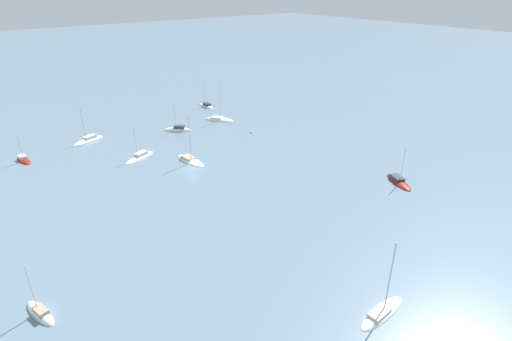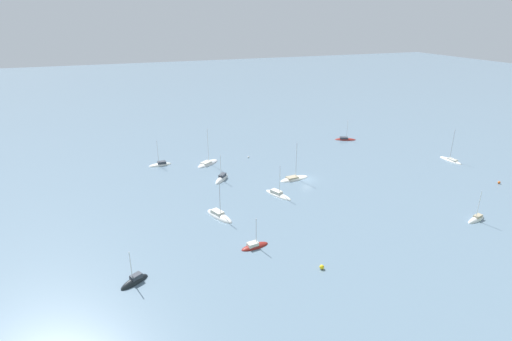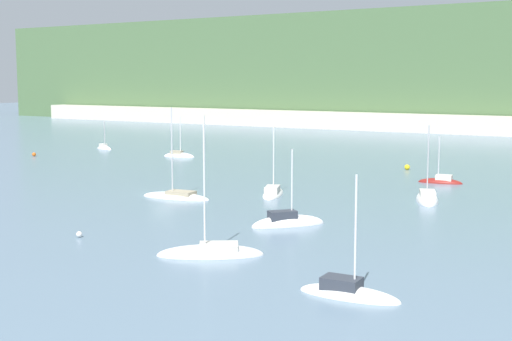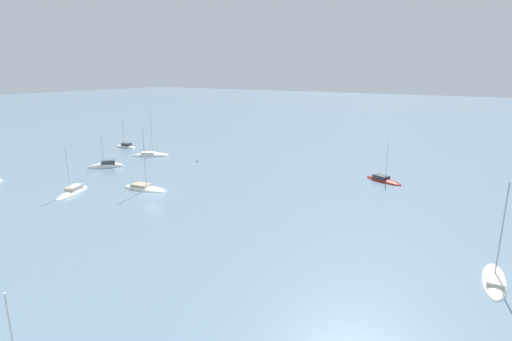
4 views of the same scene
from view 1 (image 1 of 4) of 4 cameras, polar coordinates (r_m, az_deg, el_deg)
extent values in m
plane|color=slate|center=(83.16, -9.03, 0.37)|extent=(600.00, 600.00, 0.00)
ellipsoid|color=maroon|center=(98.82, -30.24, 1.21)|extent=(5.99, 2.79, 1.27)
cube|color=silver|center=(98.98, -30.42, 1.67)|extent=(2.25, 1.67, 0.76)
cylinder|color=silver|center=(97.45, -30.61, 2.90)|extent=(0.14, 0.14, 5.81)
ellipsoid|color=white|center=(104.68, -11.17, 5.58)|extent=(6.05, 6.77, 1.99)
cube|color=#333842|center=(104.23, -10.90, 6.09)|extent=(2.68, 2.85, 0.86)
cylinder|color=silver|center=(103.54, -11.54, 7.58)|extent=(0.14, 0.14, 6.61)
ellipsoid|color=silver|center=(111.18, -5.25, 7.16)|extent=(8.56, 7.20, 1.61)
cube|color=beige|center=(111.22, -5.59, 7.52)|extent=(3.66, 3.43, 0.47)
cylinder|color=silver|center=(109.38, -5.17, 9.95)|extent=(0.14, 0.14, 10.40)
ellipsoid|color=white|center=(124.30, -7.16, 9.07)|extent=(6.85, 2.63, 1.34)
cube|color=#333842|center=(123.65, -7.04, 9.36)|extent=(2.51, 1.70, 0.80)
cylinder|color=silver|center=(123.48, -7.36, 10.91)|extent=(0.14, 0.14, 7.38)
ellipsoid|color=white|center=(55.25, -28.43, -17.57)|extent=(6.02, 2.89, 1.61)
cube|color=tan|center=(54.42, -28.39, -17.21)|extent=(2.29, 1.56, 0.67)
cylinder|color=silver|center=(53.16, -29.43, -14.36)|extent=(0.14, 0.14, 6.69)
ellipsoid|color=maroon|center=(80.99, 19.69, -1.63)|extent=(7.86, 5.34, 1.14)
cube|color=#333842|center=(81.15, 19.54, -1.03)|extent=(3.17, 2.68, 0.70)
cylinder|color=silver|center=(79.14, 20.23, 0.68)|extent=(0.14, 0.14, 6.94)
ellipsoid|color=white|center=(86.33, -9.34, 1.32)|extent=(8.96, 3.82, 1.31)
cube|color=tan|center=(86.61, -9.64, 1.82)|extent=(3.34, 2.31, 0.49)
cylinder|color=silver|center=(83.95, -9.43, 4.59)|extent=(0.14, 0.14, 10.05)
ellipsoid|color=white|center=(103.88, -22.86, 3.84)|extent=(5.36, 8.67, 1.86)
cube|color=beige|center=(103.96, -22.66, 4.42)|extent=(2.69, 3.43, 0.73)
cylinder|color=#B2B2B7|center=(102.22, -23.47, 6.10)|extent=(0.14, 0.14, 7.97)
ellipsoid|color=white|center=(90.34, -16.35, 1.72)|extent=(5.28, 8.43, 1.24)
cube|color=beige|center=(90.48, -16.12, 2.29)|extent=(2.59, 3.33, 0.77)
cylinder|color=silver|center=(88.54, -16.87, 4.08)|extent=(0.14, 0.14, 7.63)
ellipsoid|color=white|center=(51.41, 17.52, -18.90)|extent=(2.63, 7.97, 1.11)
cube|color=beige|center=(50.63, 17.21, -18.84)|extent=(1.66, 2.92, 0.46)
cylinder|color=#B2B2B7|center=(48.37, 18.59, -14.34)|extent=(0.14, 0.14, 9.51)
sphere|color=white|center=(101.26, -0.70, 5.55)|extent=(0.52, 0.52, 0.52)
camera|label=2|loc=(127.60, -66.58, 14.36)|focal=28.00mm
camera|label=3|loc=(158.56, 1.93, 17.83)|focal=50.00mm
camera|label=4|loc=(26.29, -49.80, -20.99)|focal=28.00mm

